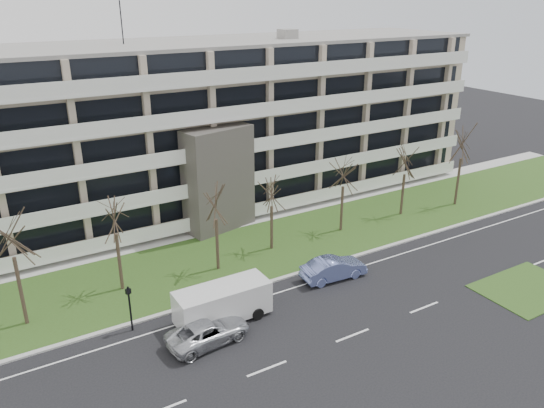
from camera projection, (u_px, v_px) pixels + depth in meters
ground at (353, 335)px, 32.06m from camera, size 160.00×160.00×0.00m
grass_verge at (250, 251)px, 42.43m from camera, size 90.00×10.00×0.06m
curb at (283, 278)px, 38.43m from camera, size 90.00×0.35×0.12m
sidewalk at (220, 227)px, 46.82m from camera, size 90.00×2.00×0.08m
grass_median at (528, 288)px, 37.10m from camera, size 7.00×5.00×0.06m
lane_edge_line at (294, 288)px, 37.25m from camera, size 90.00×0.12×0.01m
apartment_building at (186, 127)px, 49.45m from camera, size 60.50×15.10×18.75m
silver_pickup at (208, 332)px, 31.23m from camera, size 5.26×2.83×1.40m
blue_sedan at (334, 268)px, 38.21m from camera, size 4.99×2.08×1.61m
white_van at (224, 300)px, 33.17m from camera, size 6.03×2.50×2.33m
pedestrian_signal at (130, 303)px, 31.84m from camera, size 0.35×0.31×3.06m
tree_1 at (8, 230)px, 30.80m from camera, size 4.16×4.16×8.32m
tree_2 at (113, 211)px, 34.88m from camera, size 3.80×3.80×7.61m
tree_3 at (215, 199)px, 37.69m from camera, size 3.63×3.63×7.27m
tree_4 at (272, 189)px, 41.06m from camera, size 3.30×3.30×6.59m
tree_5 at (344, 169)px, 44.20m from camera, size 3.62×3.62×7.24m
tree_6 at (406, 158)px, 47.59m from camera, size 3.51×3.51×7.02m
tree_7 at (464, 140)px, 49.55m from camera, size 4.20×4.20×8.39m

